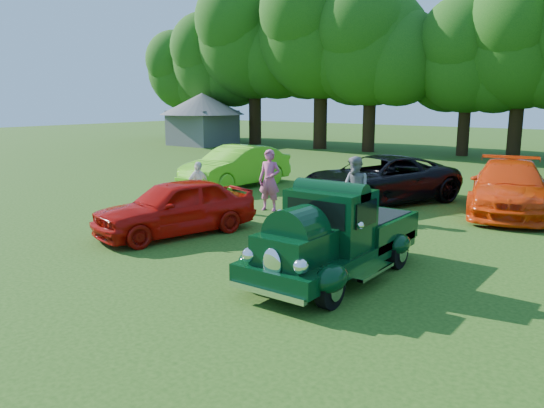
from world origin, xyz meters
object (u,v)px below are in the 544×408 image
Objects in this scene: spectator_white at (198,185)px; back_car_black at (378,180)px; back_car_lime at (236,167)px; back_car_orange at (509,187)px; spectator_grey at (355,189)px; red_convertible at (175,207)px; hero_pickup at (335,238)px; gazebo at (202,113)px; spectator_pink at (269,180)px.

back_car_black is at bearing -37.67° from spectator_white.
back_car_lime is 0.91× the size of back_car_orange.
red_convertible is at bearing -99.97° from spectator_grey.
back_car_lime is (-8.64, 7.09, 0.05)m from hero_pickup.
hero_pickup reaches higher than back_car_black.
back_car_black is 5.98m from spectator_white.
spectator_white is (-4.13, -4.32, -0.04)m from back_car_black.
red_convertible is 5.14m from spectator_grey.
gazebo reaches higher than back_car_black.
hero_pickup is 7.85m from back_car_black.
back_car_lime is at bearing 129.80° from spectator_pink.
back_car_orange is 3.58× the size of spectator_white.
red_convertible is 27.49m from gazebo.
back_car_black is 2.81m from spectator_grey.
back_car_lime is 20.17m from gazebo.
back_car_black is 1.06× the size of back_car_orange.
spectator_white is at bearing 155.64° from hero_pickup.
back_car_orange is at bearing 9.60° from back_car_lime.
spectator_pink is at bearing -53.14° from spectator_white.
hero_pickup is at bearing -37.24° from back_car_lime.
hero_pickup is at bearing -41.12° from gazebo.
spectator_pink reaches higher than hero_pickup.
spectator_grey reaches higher than hero_pickup.
hero_pickup is 0.83× the size of back_car_orange.
gazebo reaches higher than red_convertible.
back_car_orange is at bearing -50.38° from spectator_white.
back_car_lime reaches higher than back_car_black.
hero_pickup is at bearing -41.68° from spectator_grey.
spectator_pink is at bearing -34.67° from back_car_lime.
gazebo is (-18.61, 20.17, 1.68)m from red_convertible.
spectator_white reaches higher than red_convertible.
spectator_pink is 1.27× the size of spectator_white.
back_car_orange is at bearing 67.16° from red_convertible.
back_car_lime is at bearing 133.85° from red_convertible.
gazebo is at bearing 147.68° from red_convertible.
back_car_orange is at bearing -26.17° from gazebo.
back_car_black is 3.78× the size of spectator_white.
back_car_black reaches higher than back_car_orange.
red_convertible is 2.80× the size of spectator_white.
gazebo reaches higher than spectator_pink.
spectator_grey is at bearing -65.53° from spectator_white.
back_car_lime reaches higher than back_car_orange.
gazebo is (-23.57, 20.57, 1.64)m from hero_pickup.
spectator_grey reaches higher than red_convertible.
back_car_lime is 2.57× the size of spectator_pink.
back_car_orange is 27.68m from gazebo.
back_car_orange is 7.35m from spectator_pink.
red_convertible is 3.84m from spectator_pink.
back_car_black is 0.89× the size of gazebo.
back_car_orange is at bearing 73.22° from spectator_grey.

